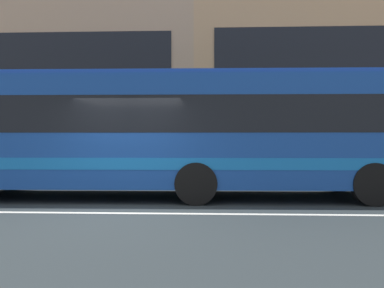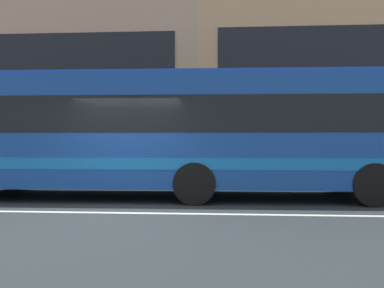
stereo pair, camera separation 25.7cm
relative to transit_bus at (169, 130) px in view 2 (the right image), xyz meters
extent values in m
plane|color=#293033|center=(-0.87, -2.28, -1.77)|extent=(160.00, 160.00, 0.00)
cube|color=silver|center=(-0.87, -2.28, -1.77)|extent=(60.00, 0.16, 0.01)
cube|color=#234E28|center=(-1.84, 3.59, -1.40)|extent=(21.60, 1.10, 0.75)
cube|color=#174294|center=(0.00, 0.00, -0.05)|extent=(11.69, 2.72, 2.75)
cube|color=black|center=(0.00, 0.00, 0.36)|extent=(10.99, 2.73, 0.88)
cube|color=blue|center=(0.00, 0.00, -0.81)|extent=(11.45, 2.74, 0.28)
cube|color=#1D4293|center=(0.00, 0.00, 1.38)|extent=(11.21, 2.30, 0.12)
cylinder|color=black|center=(-4.84, 1.12, -1.27)|extent=(1.00, 0.29, 1.00)
cylinder|color=black|center=(0.74, -1.17, -1.27)|extent=(1.00, 0.29, 1.00)
cylinder|color=black|center=(0.71, 1.19, -1.27)|extent=(1.00, 0.29, 1.00)
cylinder|color=black|center=(4.84, -1.12, -1.27)|extent=(1.00, 0.29, 1.00)
cylinder|color=black|center=(4.81, 1.25, -1.27)|extent=(1.00, 0.29, 1.00)
camera|label=1|loc=(1.04, -10.39, -0.21)|focal=36.90mm
camera|label=2|loc=(1.30, -10.37, -0.21)|focal=36.90mm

